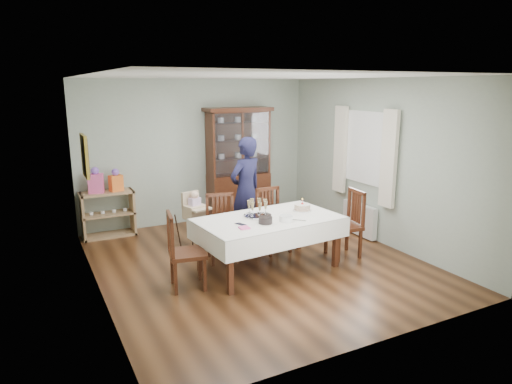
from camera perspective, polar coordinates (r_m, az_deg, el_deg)
floor at (r=6.90m, az=0.22°, el=-8.78°), size 5.00×5.00×0.00m
room_shell at (r=6.93m, az=-1.80°, el=5.92°), size 5.00×5.00×5.00m
dining_table at (r=6.54m, az=1.58°, el=-6.42°), size 2.09×1.31×0.76m
china_cabinet at (r=8.87m, az=-2.20°, el=3.72°), size 1.30×0.48×2.18m
sideboard at (r=8.34m, az=-18.00°, el=-2.64°), size 0.90×0.38×0.80m
picture_frame at (r=6.58m, az=-20.64°, el=4.23°), size 0.04×0.48×0.58m
window at (r=7.97m, az=13.59°, el=5.39°), size 0.04×1.02×1.22m
curtain_left at (r=7.49m, az=16.28°, el=3.98°), size 0.07×0.30×1.55m
curtain_right at (r=8.42m, az=10.49°, el=5.25°), size 0.07×0.30×1.55m
radiator at (r=8.18m, az=12.80°, el=-3.33°), size 0.10×0.80×0.55m
chair_far_left at (r=6.91m, az=-4.22°, el=-6.15°), size 0.53×0.53×0.99m
chair_far_right at (r=7.27m, az=2.20°, el=-5.11°), size 0.48×0.48×1.00m
chair_end_left at (r=6.05m, az=-8.71°, el=-9.09°), size 0.53×0.53×1.01m
chair_end_right at (r=7.19m, az=10.97°, el=-5.50°), size 0.51×0.51×1.03m
woman at (r=7.55m, az=-1.29°, el=0.22°), size 0.75×0.60×1.77m
high_chair at (r=7.44m, az=-7.59°, el=-4.21°), size 0.52×0.52×0.95m
champagne_tray at (r=6.47m, az=0.21°, el=-2.48°), size 0.40×0.40×0.24m
birthday_cake at (r=6.80m, az=5.80°, el=-1.95°), size 0.28×0.28×0.19m
plate_stack_dark at (r=6.16m, az=1.18°, el=-3.54°), size 0.20×0.20×0.09m
plate_stack_white at (r=6.27m, az=3.78°, el=-3.31°), size 0.21×0.21×0.08m
napkin_stack at (r=5.96m, az=-1.47°, el=-4.49°), size 0.14×0.14×0.02m
cutlery at (r=6.11m, az=-2.25°, el=-4.08°), size 0.15×0.18×0.01m
cake_knife at (r=6.33m, az=5.02°, el=-3.50°), size 0.22×0.22×0.01m
gift_bag_pink at (r=8.16m, az=-19.39°, el=1.25°), size 0.27×0.21×0.45m
gift_bag_orange at (r=8.21m, az=-17.11°, el=1.32°), size 0.24×0.20×0.39m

